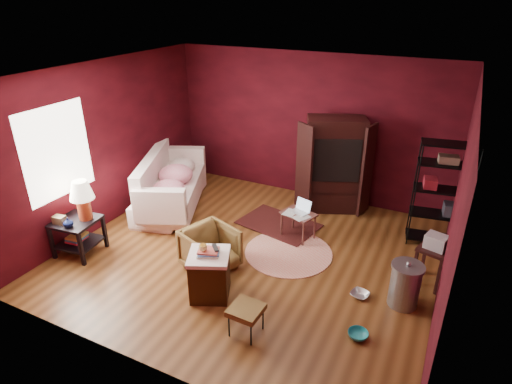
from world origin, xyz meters
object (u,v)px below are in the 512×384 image
side_table (79,211)px  laptop_desk (299,215)px  armchair (210,248)px  tv_armoire (334,164)px  sofa (170,187)px  hamper (210,274)px  wire_shelving (443,191)px

side_table → laptop_desk: side_table is taller
armchair → side_table: side_table is taller
armchair → tv_armoire: bearing=-1.0°
armchair → laptop_desk: armchair is taller
sofa → laptop_desk: (2.61, 0.01, 0.01)m
armchair → side_table: bearing=123.8°
armchair → laptop_desk: (0.85, 1.41, 0.05)m
hamper → laptop_desk: 2.02m
sofa → armchair: bearing=-143.8°
armchair → tv_armoire: size_ratio=0.41×
hamper → tv_armoire: bearing=77.4°
side_table → laptop_desk: bearing=33.4°
sofa → hamper: sofa is taller
sofa → armchair: 2.24m
armchair → laptop_desk: size_ratio=1.08×
armchair → laptop_desk: 1.65m
sofa → wire_shelving: bearing=-95.1°
sofa → laptop_desk: bearing=-104.9°
laptop_desk → wire_shelving: wire_shelving is taller
laptop_desk → tv_armoire: (0.18, 1.26, 0.51)m
hamper → wire_shelving: (2.60, 2.76, 0.61)m
tv_armoire → laptop_desk: bearing=-121.4°
laptop_desk → side_table: bearing=-128.3°
armchair → hamper: bearing=-128.6°
laptop_desk → wire_shelving: bearing=39.9°
hamper → sofa: bearing=137.1°
armchair → hamper: (0.32, -0.53, -0.02)m
hamper → laptop_desk: (0.53, 1.94, 0.07)m
sofa → armchair: size_ratio=2.85×
tv_armoire → sofa: bearing=-178.7°
side_table → laptop_desk: 3.46m
tv_armoire → hamper: bearing=-125.8°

